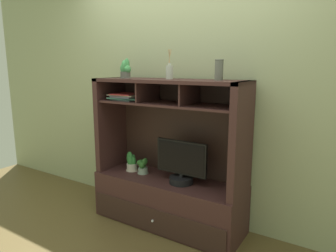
% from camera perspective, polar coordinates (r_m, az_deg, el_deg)
% --- Properties ---
extents(floor_plane, '(6.00, 6.00, 0.02)m').
position_cam_1_polar(floor_plane, '(3.16, 0.00, -17.82)').
color(floor_plane, brown).
rests_on(floor_plane, ground).
extents(back_wall, '(6.00, 0.02, 2.80)m').
position_cam_1_polar(back_wall, '(3.01, 2.86, 8.83)').
color(back_wall, '#A0AA7D').
rests_on(back_wall, ground).
extents(media_console, '(1.47, 0.52, 1.41)m').
position_cam_1_polar(media_console, '(2.98, 0.10, -10.37)').
color(media_console, '#3C2221').
rests_on(media_console, ground).
extents(tv_monitor, '(0.50, 0.22, 0.40)m').
position_cam_1_polar(tv_monitor, '(2.80, 2.51, -7.44)').
color(tv_monitor, black).
rests_on(tv_monitor, media_console).
extents(potted_orchid, '(0.12, 0.11, 0.16)m').
position_cam_1_polar(potted_orchid, '(3.09, -4.79, -7.50)').
color(potted_orchid, '#8A9F8F').
rests_on(potted_orchid, media_console).
extents(potted_fern, '(0.13, 0.13, 0.20)m').
position_cam_1_polar(potted_fern, '(3.18, -6.85, -6.92)').
color(potted_fern, beige).
rests_on(potted_fern, media_console).
extents(magazine_stack_left, '(0.35, 0.25, 0.07)m').
position_cam_1_polar(magazine_stack_left, '(3.01, -7.81, 5.46)').
color(magazine_stack_left, '#354243').
rests_on(magazine_stack_left, media_console).
extents(diffuser_bottle, '(0.07, 0.07, 0.27)m').
position_cam_1_polar(diffuser_bottle, '(2.79, 0.29, 10.15)').
color(diffuser_bottle, '#B2B8A9').
rests_on(diffuser_bottle, media_console).
extents(potted_succulent, '(0.12, 0.11, 0.19)m').
position_cam_1_polar(potted_succulent, '(3.03, -7.98, 10.51)').
color(potted_succulent, '#55564D').
rests_on(potted_succulent, media_console).
extents(ceramic_vase, '(0.07, 0.07, 0.17)m').
position_cam_1_polar(ceramic_vase, '(2.57, 9.56, 10.37)').
color(ceramic_vase, '#5F6256').
rests_on(ceramic_vase, media_console).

